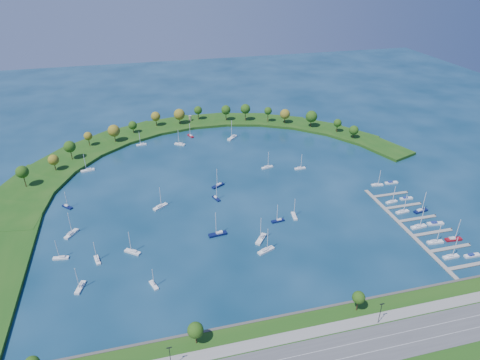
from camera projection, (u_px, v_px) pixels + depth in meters
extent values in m
plane|color=#072B43|center=(234.00, 191.00, 252.94)|extent=(700.00, 700.00, 0.00)
cube|color=#1A4A13|center=(315.00, 360.00, 147.47)|extent=(420.00, 42.00, 1.60)
cube|color=#474442|center=(294.00, 315.00, 165.64)|extent=(420.00, 1.20, 1.80)
cube|color=#515154|center=(315.00, 358.00, 147.05)|extent=(420.00, 16.00, 0.12)
cube|color=gray|center=(304.00, 334.00, 156.37)|extent=(420.00, 5.00, 0.12)
cube|color=silver|center=(313.00, 352.00, 149.14)|extent=(420.00, 0.15, 0.02)
cylinder|color=#382314|center=(196.00, 338.00, 151.63)|extent=(0.56, 0.56, 5.25)
sphere|color=#1D4B12|center=(195.00, 331.00, 149.77)|extent=(6.00, 6.00, 6.00)
cylinder|color=#382314|center=(357.00, 305.00, 165.49)|extent=(0.56, 0.56, 5.60)
sphere|color=#1D4B12|center=(359.00, 298.00, 163.63)|extent=(5.20, 5.20, 5.20)
cylinder|color=black|center=(170.00, 358.00, 141.55)|extent=(0.24, 0.24, 10.00)
cylinder|color=black|center=(380.00, 314.00, 158.72)|extent=(0.24, 0.24, 10.00)
cube|color=#1A4A13|center=(11.00, 210.00, 231.87)|extent=(43.73, 48.72, 2.00)
cube|color=#1A4A13|center=(35.00, 183.00, 258.78)|extent=(50.23, 54.30, 2.00)
cube|color=#1A4A13|center=(65.00, 162.00, 284.85)|extent=(54.07, 56.09, 2.00)
cube|color=#1A4A13|center=(98.00, 146.00, 308.54)|extent=(55.20, 54.07, 2.00)
cube|color=#1A4A13|center=(133.00, 134.00, 328.50)|extent=(53.65, 48.47, 2.00)
cube|color=#1A4A13|center=(168.00, 126.00, 343.56)|extent=(49.62, 39.75, 2.00)
cube|color=#1A4A13|center=(204.00, 121.00, 352.86)|extent=(44.32, 29.96, 2.00)
cube|color=#1A4A13|center=(240.00, 120.00, 355.86)|extent=(49.49, 38.05, 2.00)
cube|color=#1A4A13|center=(276.00, 121.00, 352.38)|extent=(51.13, 44.12, 2.00)
cube|color=#1A4A13|center=(312.00, 126.00, 342.63)|extent=(49.19, 47.96, 2.00)
cube|color=#1A4A13|center=(347.00, 135.00, 327.17)|extent=(43.90, 49.49, 2.00)
cube|color=#1A4A13|center=(381.00, 147.00, 306.89)|extent=(35.67, 48.74, 2.00)
cylinder|color=#382314|center=(25.00, 180.00, 251.13)|extent=(0.56, 0.56, 8.66)
sphere|color=#1D4B12|center=(22.00, 172.00, 248.29)|extent=(7.56, 7.56, 7.56)
cylinder|color=#382314|center=(55.00, 166.00, 270.38)|extent=(0.56, 0.56, 6.28)
sphere|color=#6C6518|center=(53.00, 160.00, 268.19)|extent=(6.89, 6.89, 6.89)
cylinder|color=#382314|center=(71.00, 154.00, 284.40)|extent=(0.56, 0.56, 7.95)
sphere|color=#1D4B12|center=(70.00, 147.00, 281.70)|extent=(7.92, 7.92, 7.92)
cylinder|color=#382314|center=(89.00, 142.00, 304.33)|extent=(0.56, 0.56, 6.59)
sphere|color=#6C6518|center=(88.00, 136.00, 302.13)|extent=(6.11, 6.11, 6.11)
cylinder|color=#382314|center=(115.00, 137.00, 310.90)|extent=(0.56, 0.56, 7.10)
sphere|color=#6C6518|center=(114.00, 131.00, 308.31)|extent=(8.95, 8.95, 8.95)
cylinder|color=#382314|center=(133.00, 130.00, 326.45)|extent=(0.56, 0.56, 5.07)
sphere|color=#1D4B12|center=(133.00, 125.00, 324.58)|extent=(6.62, 6.62, 6.62)
cylinder|color=#382314|center=(156.00, 122.00, 339.10)|extent=(0.56, 0.56, 6.68)
sphere|color=#6C6518|center=(156.00, 116.00, 336.74)|extent=(7.62, 7.62, 7.62)
cylinder|color=#382314|center=(180.00, 120.00, 342.87)|extent=(0.56, 0.56, 6.55)
sphere|color=#6C6518|center=(179.00, 114.00, 340.40)|extent=(9.14, 9.14, 9.14)
cylinder|color=#382314|center=(198.00, 116.00, 351.76)|extent=(0.56, 0.56, 6.93)
sphere|color=#1D4B12|center=(198.00, 110.00, 349.41)|extent=(6.86, 6.86, 6.86)
cylinder|color=#382314|center=(226.00, 116.00, 349.41)|extent=(0.56, 0.56, 7.89)
sphere|color=#1D4B12|center=(226.00, 110.00, 346.73)|extent=(7.82, 7.82, 7.82)
cylinder|color=#382314|center=(245.00, 116.00, 348.73)|extent=(0.56, 0.56, 8.87)
sphere|color=#1D4B12|center=(245.00, 109.00, 345.79)|extent=(8.14, 8.14, 8.14)
cylinder|color=#382314|center=(268.00, 117.00, 346.34)|extent=(0.56, 0.56, 8.51)
sphere|color=#1D4B12|center=(268.00, 111.00, 343.66)|extent=(6.36, 6.36, 6.36)
cylinder|color=#382314|center=(285.00, 120.00, 344.38)|extent=(0.56, 0.56, 6.36)
sphere|color=#6C6518|center=(285.00, 114.00, 342.03)|extent=(8.27, 8.27, 8.27)
cylinder|color=#382314|center=(311.00, 123.00, 336.78)|extent=(0.56, 0.56, 7.19)
sphere|color=#1D4B12|center=(311.00, 116.00, 334.13)|extent=(9.36, 9.36, 9.36)
cylinder|color=#382314|center=(337.00, 128.00, 327.68)|extent=(0.56, 0.56, 6.40)
sphere|color=#1D4B12|center=(338.00, 123.00, 325.52)|extent=(6.27, 6.27, 6.27)
cylinder|color=#382314|center=(353.00, 135.00, 317.17)|extent=(0.56, 0.56, 5.15)
sphere|color=#1D4B12|center=(354.00, 130.00, 315.22)|extent=(7.20, 7.20, 7.20)
cylinder|color=gray|center=(190.00, 118.00, 349.69)|extent=(2.20, 2.20, 4.30)
cylinder|color=gray|center=(190.00, 116.00, 348.58)|extent=(2.60, 2.60, 0.30)
cube|color=gray|center=(405.00, 229.00, 217.82)|extent=(2.20, 82.00, 0.40)
cube|color=gray|center=(470.00, 265.00, 192.45)|extent=(22.00, 2.00, 0.40)
cube|color=gray|center=(450.00, 248.00, 203.63)|extent=(22.00, 2.00, 0.40)
cylinder|color=#382314|center=(469.00, 244.00, 205.85)|extent=(0.36, 0.36, 1.60)
cube|color=gray|center=(433.00, 232.00, 214.82)|extent=(22.00, 2.00, 0.40)
cylinder|color=#382314|center=(451.00, 229.00, 217.04)|extent=(0.36, 0.36, 1.60)
cube|color=gray|center=(418.00, 218.00, 226.00)|extent=(22.00, 2.00, 0.40)
cylinder|color=#382314|center=(435.00, 215.00, 228.22)|extent=(0.36, 0.36, 1.60)
cube|color=gray|center=(404.00, 206.00, 237.19)|extent=(22.00, 2.00, 0.40)
cylinder|color=#382314|center=(420.00, 203.00, 239.41)|extent=(0.36, 0.36, 1.60)
cube|color=gray|center=(391.00, 194.00, 248.38)|extent=(22.00, 2.00, 0.40)
cylinder|color=#382314|center=(407.00, 192.00, 250.59)|extent=(0.36, 0.36, 1.60)
cube|color=white|center=(61.00, 258.00, 196.77)|extent=(7.52, 3.05, 0.88)
cube|color=silver|center=(62.00, 257.00, 196.48)|extent=(2.73, 1.78, 0.61)
cylinder|color=silver|center=(57.00, 249.00, 194.11)|extent=(0.32, 0.32, 9.87)
cube|color=#0A1343|center=(278.00, 221.00, 223.85)|extent=(7.43, 2.78, 0.87)
cube|color=silver|center=(279.00, 219.00, 223.71)|extent=(2.67, 1.68, 0.61)
cylinder|color=silver|center=(277.00, 213.00, 221.09)|extent=(0.32, 0.32, 9.79)
cube|color=white|center=(261.00, 239.00, 209.54)|extent=(7.79, 8.99, 1.12)
cube|color=silver|center=(262.00, 237.00, 209.83)|extent=(3.45, 3.71, 0.78)
cylinder|color=silver|center=(261.00, 229.00, 205.61)|extent=(0.32, 0.32, 12.61)
cube|color=white|center=(232.00, 138.00, 322.40)|extent=(9.32, 9.40, 1.24)
cube|color=silver|center=(233.00, 136.00, 322.67)|extent=(3.98, 4.00, 0.87)
cylinder|color=silver|center=(232.00, 129.00, 318.08)|extent=(0.32, 0.32, 13.96)
cube|color=#0A1343|center=(218.00, 186.00, 257.02)|extent=(8.62, 6.23, 1.02)
cube|color=silver|center=(219.00, 184.00, 257.11)|extent=(3.42, 2.91, 0.72)
cylinder|color=silver|center=(217.00, 177.00, 253.57)|extent=(0.32, 0.32, 11.51)
cube|color=white|center=(267.00, 167.00, 278.89)|extent=(8.20, 3.83, 0.95)
cube|color=silver|center=(266.00, 167.00, 278.19)|extent=(3.03, 2.10, 0.66)
cylinder|color=silver|center=(268.00, 159.00, 276.31)|extent=(0.32, 0.32, 10.68)
cube|color=white|center=(161.00, 207.00, 235.89)|extent=(8.86, 7.03, 1.07)
cube|color=silver|center=(159.00, 206.00, 234.87)|extent=(3.58, 3.19, 0.75)
cylinder|color=silver|center=(160.00, 196.00, 233.16)|extent=(0.32, 0.32, 12.09)
cube|color=white|center=(71.00, 234.00, 213.43)|extent=(6.94, 8.63, 1.05)
cube|color=silver|center=(70.00, 233.00, 212.27)|extent=(3.14, 3.50, 0.74)
cylinder|color=silver|center=(70.00, 223.00, 210.88)|extent=(0.32, 0.32, 11.83)
cube|color=white|center=(180.00, 144.00, 312.04)|extent=(8.09, 6.23, 0.97)
cube|color=silver|center=(181.00, 143.00, 311.42)|extent=(3.25, 2.85, 0.68)
cylinder|color=silver|center=(178.00, 137.00, 309.31)|extent=(0.32, 0.32, 10.96)
cube|color=white|center=(88.00, 170.00, 274.85)|extent=(8.94, 4.07, 1.04)
cube|color=silver|center=(89.00, 169.00, 274.75)|extent=(3.30, 2.25, 0.73)
cylinder|color=silver|center=(85.00, 162.00, 271.50)|extent=(0.32, 0.32, 11.66)
cube|color=#0A1343|center=(67.00, 207.00, 236.04)|extent=(6.43, 6.50, 0.86)
cube|color=silver|center=(66.00, 205.00, 236.01)|extent=(2.75, 2.76, 0.60)
cylinder|color=silver|center=(66.00, 199.00, 233.23)|extent=(0.32, 0.32, 9.64)
cube|color=white|center=(80.00, 288.00, 179.55)|extent=(4.58, 8.27, 0.96)
cube|color=silver|center=(81.00, 285.00, 179.85)|extent=(2.35, 3.13, 0.67)
cylinder|color=silver|center=(77.00, 278.00, 176.15)|extent=(0.32, 0.32, 10.76)
cube|color=white|center=(300.00, 168.00, 277.60)|extent=(7.49, 2.37, 0.89)
cube|color=silver|center=(299.00, 168.00, 277.05)|extent=(2.65, 1.55, 0.62)
cylinder|color=silver|center=(301.00, 161.00, 275.10)|extent=(0.32, 0.32, 10.00)
cube|color=maroon|center=(191.00, 136.00, 326.06)|extent=(4.44, 7.53, 0.87)
cube|color=silver|center=(191.00, 135.00, 325.17)|extent=(2.22, 2.88, 0.61)
cylinder|color=silver|center=(190.00, 129.00, 323.88)|extent=(0.32, 0.32, 9.82)
cube|color=white|center=(266.00, 251.00, 201.56)|extent=(9.19, 5.64, 1.07)
cube|color=silver|center=(265.00, 250.00, 200.66)|extent=(3.54, 2.78, 0.75)
cylinder|color=silver|center=(268.00, 239.00, 198.75)|extent=(0.32, 0.32, 12.02)
cube|color=white|center=(294.00, 216.00, 227.86)|extent=(3.13, 7.70, 0.90)
cube|color=silver|center=(295.00, 216.00, 226.84)|extent=(1.82, 2.80, 0.63)
cylinder|color=silver|center=(295.00, 207.00, 225.71)|extent=(0.32, 0.32, 10.09)
cube|color=white|center=(154.00, 285.00, 180.84)|extent=(4.04, 6.85, 0.79)
cube|color=silver|center=(153.00, 283.00, 180.99)|extent=(2.02, 2.62, 0.56)
cylinder|color=silver|center=(153.00, 278.00, 178.10)|extent=(0.32, 0.32, 8.94)
cube|color=white|center=(97.00, 260.00, 195.44)|extent=(3.67, 7.40, 0.86)
cube|color=silver|center=(97.00, 260.00, 194.54)|extent=(1.96, 2.76, 0.60)
cylinder|color=silver|center=(95.00, 251.00, 193.34)|extent=(0.32, 0.32, 9.62)
cube|color=white|center=(141.00, 145.00, 311.35)|extent=(7.61, 3.02, 0.89)
cube|color=silver|center=(142.00, 144.00, 311.22)|extent=(2.76, 1.78, 0.62)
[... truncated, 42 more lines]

